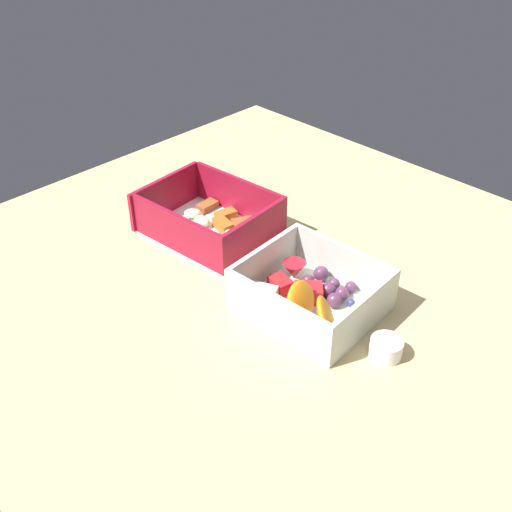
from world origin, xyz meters
TOP-DOWN VIEW (x-y plane):
  - table_surface at (0.00, 0.00)cm, footprint 80.00×80.00cm
  - pasta_container at (-10.65, 1.13)cm, footprint 18.22×14.61cm
  - fruit_bowl at (9.81, -1.28)cm, footprint 16.09×14.36cm
  - paper_cup_liner at (20.90, -1.49)cm, footprint 3.61×3.61cm

SIDE VIEW (x-z plane):
  - table_surface at x=0.00cm, z-range 0.00..2.00cm
  - paper_cup_liner at x=20.90cm, z-range 2.00..4.18cm
  - pasta_container at x=-10.65cm, z-range 0.84..7.24cm
  - fruit_bowl at x=9.81cm, z-range 1.10..7.02cm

